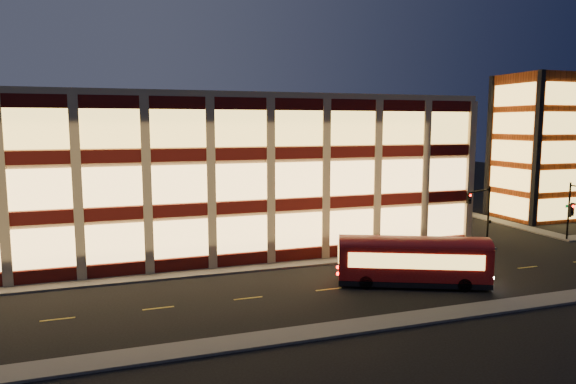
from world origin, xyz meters
name	(u,v)px	position (x,y,z in m)	size (l,w,h in m)	color
ground	(254,272)	(0.00, 0.00, 0.00)	(200.00, 200.00, 0.00)	black
sidewalk_office_south	(215,271)	(-3.00, 1.00, 0.07)	(54.00, 2.00, 0.15)	#514F4C
sidewalk_office_east	(396,218)	(23.00, 17.00, 0.07)	(2.00, 30.00, 0.15)	#514F4C
sidewalk_tower_west	(468,214)	(34.00, 17.00, 0.07)	(2.00, 30.00, 0.15)	#514F4C
sidewalk_near	(313,332)	(0.00, -13.00, 0.07)	(100.00, 2.00, 0.15)	#514F4C
office_building	(187,167)	(-2.91, 16.91, 7.25)	(50.45, 30.45, 14.50)	tan
stair_tower	(538,147)	(39.95, 11.95, 8.99)	(8.60, 8.60, 18.00)	#8C3814
traffic_signal_far	(482,207)	(22.21, 0.24, 4.11)	(3.79, 1.87, 6.00)	black
trolley_bus	(413,258)	(10.26, -7.05, 2.04)	(11.04, 6.89, 3.68)	#870707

